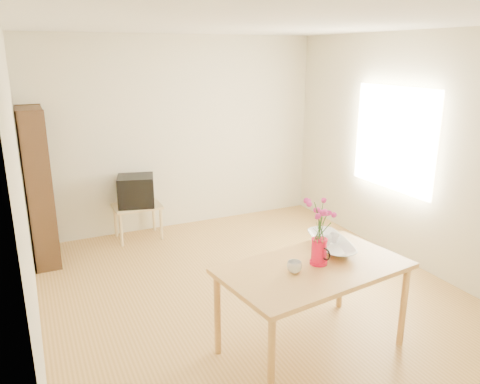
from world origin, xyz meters
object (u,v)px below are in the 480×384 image
mug (294,267)px  bowl (332,225)px  table (314,275)px  pitcher (319,252)px  television (136,190)px

mug → bowl: 0.62m
mug → table: bearing=137.6°
pitcher → television: bearing=97.1°
table → mug: size_ratio=13.83×
mug → bowl: bearing=156.9°
pitcher → television: (-0.77, 3.00, -0.19)m
bowl → television: bowl is taller
television → bowl: bearing=-54.4°
table → mug: bearing=-179.7°
mug → television: (-0.52, 3.05, -0.13)m
bowl → pitcher: bearing=-141.2°
pitcher → table: bearing=-166.2°
table → bowl: size_ratio=3.65×
bowl → television: bearing=110.8°
pitcher → bowl: bowl is taller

